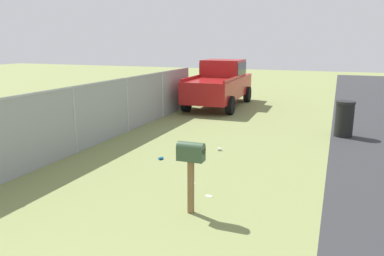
{
  "coord_description": "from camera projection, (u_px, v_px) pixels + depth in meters",
  "views": [
    {
      "loc": [
        -0.22,
        -2.39,
        2.86
      ],
      "look_at": [
        6.35,
        0.21,
        1.21
      ],
      "focal_mm": 34.33,
      "sensor_mm": 36.0,
      "label": 1
    }
  ],
  "objects": [
    {
      "name": "mailbox",
      "position": [
        191.0,
        157.0,
        6.11
      ],
      "size": [
        0.22,
        0.46,
        1.26
      ],
      "rotation": [
        0.0,
        0.0,
        0.01
      ],
      "color": "brown",
      "rests_on": "ground"
    },
    {
      "name": "pickup_truck",
      "position": [
        221.0,
        82.0,
        16.8
      ],
      "size": [
        5.34,
        2.3,
        2.09
      ],
      "rotation": [
        0.0,
        0.0,
        0.03
      ],
      "color": "maroon",
      "rests_on": "ground"
    },
    {
      "name": "trash_bin",
      "position": [
        344.0,
        119.0,
        11.36
      ],
      "size": [
        0.57,
        0.57,
        1.11
      ],
      "color": "black",
      "rests_on": "ground"
    },
    {
      "name": "fence_section",
      "position": [
        74.0,
        118.0,
        9.54
      ],
      "size": [
        15.62,
        0.07,
        1.78
      ],
      "color": "#9EA3A8",
      "rests_on": "ground"
    },
    {
      "name": "litter_cup_near_hydrant",
      "position": [
        219.0,
        149.0,
        9.95
      ],
      "size": [
        0.11,
        0.12,
        0.08
      ],
      "primitive_type": "cylinder",
      "rotation": [
        0.0,
        1.57,
        1.97
      ],
      "color": "white",
      "rests_on": "ground"
    },
    {
      "name": "litter_wrapper_midfield_a",
      "position": [
        209.0,
        196.0,
        7.01
      ],
      "size": [
        0.1,
        0.13,
        0.01
      ],
      "primitive_type": "cube",
      "rotation": [
        0.0,
        0.0,
        4.57
      ],
      "color": "silver",
      "rests_on": "ground"
    },
    {
      "name": "litter_wrapper_by_mailbox",
      "position": [
        192.0,
        183.0,
        7.64
      ],
      "size": [
        0.14,
        0.14,
        0.01
      ],
      "primitive_type": "cube",
      "rotation": [
        0.0,
        0.0,
        5.5
      ],
      "color": "silver",
      "rests_on": "ground"
    },
    {
      "name": "litter_can_far_scatter",
      "position": [
        161.0,
        158.0,
        9.19
      ],
      "size": [
        0.14,
        0.12,
        0.07
      ],
      "primitive_type": "cylinder",
      "rotation": [
        0.0,
        1.57,
        5.74
      ],
      "color": "blue",
      "rests_on": "ground"
    }
  ]
}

